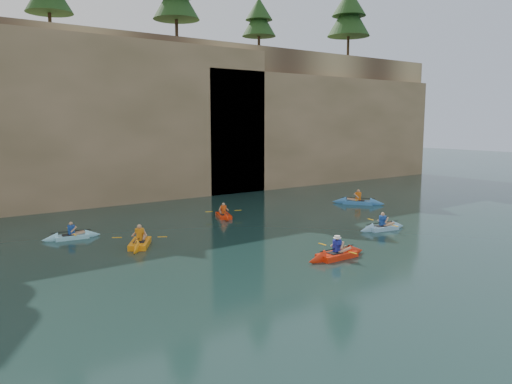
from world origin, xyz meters
TOP-DOWN VIEW (x-y plane):
  - ground at (0.00, 0.00)m, footprint 160.00×160.00m
  - cliff at (0.00, 30.00)m, footprint 70.00×16.00m
  - cliff_slab_center at (2.00, 22.60)m, footprint 24.00×2.40m
  - cliff_slab_east at (22.00, 22.60)m, footprint 26.00×2.40m
  - sea_cave_center at (-4.00, 21.95)m, footprint 3.50×1.00m
  - sea_cave_east at (10.00, 21.95)m, footprint 5.00×1.00m
  - main_kayaker at (4.24, 3.68)m, footprint 3.14×2.16m
  - kayaker_orange at (-1.49, 10.37)m, footprint 2.38×3.15m
  - kayaker_ltblue_near at (9.99, 6.06)m, footprint 2.98×2.26m
  - kayaker_red_far at (5.21, 13.82)m, footprint 2.03×2.97m
  - kayaker_ltblue_mid at (-3.57, 13.64)m, footprint 2.77×2.08m
  - kayaker_blue_east at (15.09, 12.33)m, footprint 2.66×3.30m

SIDE VIEW (x-z plane):
  - ground at x=0.00m, z-range 0.00..0.00m
  - kayaker_ltblue_mid at x=-3.57m, z-range -0.39..0.64m
  - kayaker_red_far at x=5.21m, z-range -0.40..0.67m
  - kayaker_ltblue_near at x=9.99m, z-range -0.43..0.72m
  - kayaker_orange at x=-1.49m, z-range -0.47..0.77m
  - kayaker_blue_east at x=15.09m, z-range -0.47..0.78m
  - main_kayaker at x=4.24m, z-range -0.43..0.74m
  - sea_cave_center at x=-4.00m, z-range 0.00..3.20m
  - sea_cave_east at x=10.00m, z-range 0.00..4.50m
  - cliff_slab_east at x=22.00m, z-range 0.00..9.84m
  - cliff_slab_center at x=2.00m, z-range 0.00..11.40m
  - cliff at x=0.00m, z-range 0.00..12.00m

